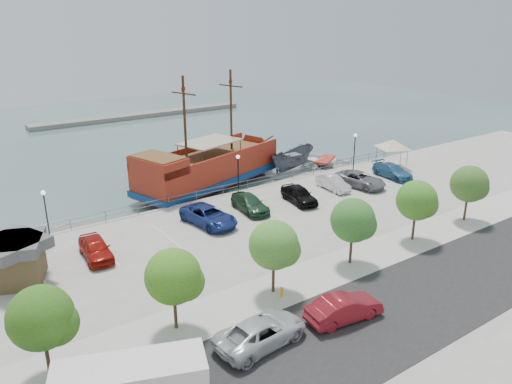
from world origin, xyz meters
TOP-DOWN VIEW (x-y plane):
  - ground at (0.00, 0.00)m, footprint 160.00×160.00m
  - land_slab at (0.00, -21.00)m, footprint 100.00×58.00m
  - street at (0.00, -16.00)m, footprint 100.00×8.00m
  - sidewalk at (0.00, -10.00)m, footprint 100.00×4.00m
  - seawall_railing at (0.00, 7.80)m, footprint 50.00×0.06m
  - far_shore at (10.00, 55.00)m, footprint 40.00×3.00m
  - pirate_ship at (1.86, 13.50)m, footprint 21.07×11.24m
  - patrol_boat at (11.52, 12.23)m, footprint 7.36×3.99m
  - speedboat at (15.96, 11.29)m, footprint 7.44×8.04m
  - dock_west at (-13.93, 9.20)m, footprint 6.98×4.11m
  - dock_mid at (9.45, 9.20)m, footprint 6.59×3.16m
  - dock_east at (14.99, 9.20)m, footprint 7.00×2.22m
  - shed at (-21.44, 1.01)m, footprint 4.95×4.95m
  - canopy_tent at (20.42, 4.63)m, footprint 6.01×6.01m
  - street_van at (-11.80, -13.96)m, footprint 5.72×3.07m
  - street_sedan at (-6.44, -14.92)m, footprint 4.95×2.25m
  - fire_hydrant at (-7.94, -10.80)m, footprint 0.25×0.25m
  - lamp_post_left at (-18.00, 6.50)m, footprint 0.36×0.36m
  - lamp_post_mid at (0.00, 6.50)m, footprint 0.36×0.36m
  - lamp_post_right at (16.00, 6.50)m, footprint 0.36×0.36m
  - tree_a at (-21.85, -10.07)m, footprint 3.30×3.20m
  - tree_b at (-14.85, -10.07)m, footprint 3.30×3.20m
  - tree_c at (-7.85, -10.07)m, footprint 3.30×3.20m
  - tree_d at (-0.85, -10.07)m, footprint 3.30×3.20m
  - tree_e at (6.15, -10.07)m, footprint 3.30×3.20m
  - tree_f at (13.15, -10.07)m, footprint 3.30×3.20m
  - parked_car_a at (-15.91, 1.43)m, footprint 2.22×4.78m
  - parked_car_c at (-5.91, 2.09)m, footprint 3.48×6.08m
  - parked_car_d at (-1.23, 2.66)m, footprint 2.55×5.22m
  - parked_car_e at (3.91, 1.78)m, footprint 2.69×5.05m
  - parked_car_f at (9.19, 2.66)m, footprint 1.91×4.42m
  - parked_car_g at (12.14, 1.77)m, footprint 3.53×5.98m
  - parked_car_h at (17.39, 1.88)m, footprint 2.52×5.28m

SIDE VIEW (x-z plane):
  - ground at x=0.00m, z-range -1.00..-1.00m
  - dock_mid at x=9.45m, z-range -1.00..-0.64m
  - dock_west at x=-13.93m, z-range -1.00..-0.62m
  - dock_east at x=14.99m, z-range -1.00..-0.60m
  - land_slab at x=0.00m, z-range -1.20..0.00m
  - far_shore at x=10.00m, z-range -1.00..-0.20m
  - speedboat at x=15.96m, z-range -1.00..0.36m
  - street at x=0.00m, z-range -0.01..0.03m
  - sidewalk at x=0.00m, z-range -0.01..0.04m
  - patrol_boat at x=11.52m, z-range -1.00..1.70m
  - fire_hydrant at x=-7.94m, z-range 0.03..0.75m
  - seawall_railing at x=0.00m, z-range 0.03..1.03m
  - parked_car_f at x=9.19m, z-range 0.00..1.42m
  - parked_car_d at x=-1.23m, z-range 0.00..1.46m
  - parked_car_h at x=17.39m, z-range 0.00..1.48m
  - street_van at x=-11.80m, z-range 0.00..1.53m
  - parked_car_g at x=12.14m, z-range 0.00..1.56m
  - street_sedan at x=-6.44m, z-range 0.00..1.57m
  - parked_car_a at x=-15.91m, z-range 0.00..1.59m
  - parked_car_c at x=-5.91m, z-range 0.00..1.60m
  - parked_car_e at x=3.91m, z-range 0.00..1.64m
  - pirate_ship at x=1.86m, z-range -5.34..7.71m
  - shed at x=-21.44m, z-range 0.10..3.24m
  - lamp_post_left at x=-18.00m, z-range 0.80..5.08m
  - lamp_post_mid at x=0.00m, z-range 0.80..5.08m
  - lamp_post_right at x=16.00m, z-range 0.80..5.08m
  - tree_a at x=-21.85m, z-range 0.80..5.80m
  - tree_b at x=-14.85m, z-range 0.80..5.80m
  - tree_c at x=-7.85m, z-range 0.80..5.80m
  - tree_d at x=-0.85m, z-range 0.80..5.80m
  - tree_e at x=6.15m, z-range 0.80..5.80m
  - tree_f at x=13.15m, z-range 0.80..5.80m
  - canopy_tent at x=20.42m, z-range 1.41..5.24m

